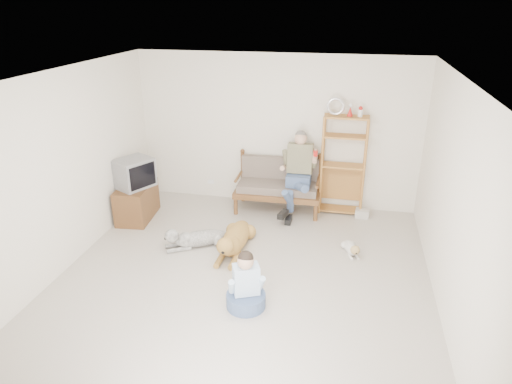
% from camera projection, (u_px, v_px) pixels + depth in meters
% --- Properties ---
extents(floor, '(5.50, 5.50, 0.00)m').
position_uv_depth(floor, '(241.00, 283.00, 6.12)').
color(floor, beige).
rests_on(floor, ground).
extents(ceiling, '(5.50, 5.50, 0.00)m').
position_uv_depth(ceiling, '(238.00, 79.00, 5.06)').
color(ceiling, silver).
rests_on(ceiling, ground).
extents(wall_back, '(5.00, 0.00, 5.00)m').
position_uv_depth(wall_back, '(277.00, 132.00, 8.07)').
color(wall_back, silver).
rests_on(wall_back, ground).
extents(wall_front, '(5.00, 0.00, 5.00)m').
position_uv_depth(wall_front, '(144.00, 343.00, 3.11)').
color(wall_front, silver).
rests_on(wall_front, ground).
extents(wall_left, '(0.00, 5.50, 5.50)m').
position_uv_depth(wall_left, '(57.00, 176.00, 6.06)').
color(wall_left, silver).
rests_on(wall_left, ground).
extents(wall_right, '(0.00, 5.50, 5.50)m').
position_uv_depth(wall_right, '(456.00, 208.00, 5.12)').
color(wall_right, silver).
rests_on(wall_right, ground).
extents(loveseat, '(1.51, 0.73, 0.95)m').
position_uv_depth(loveseat, '(278.00, 184.00, 8.10)').
color(loveseat, brown).
rests_on(loveseat, ground).
extents(man, '(0.56, 0.81, 1.31)m').
position_uv_depth(man, '(296.00, 180.00, 7.75)').
color(man, '#455580').
rests_on(man, loveseat).
extents(etagere, '(0.77, 0.34, 2.04)m').
position_uv_depth(etagere, '(343.00, 164.00, 7.84)').
color(etagere, '#B58539').
rests_on(etagere, ground).
extents(book_stack, '(0.25, 0.19, 0.15)m').
position_uv_depth(book_stack, '(362.00, 213.00, 7.93)').
color(book_stack, silver).
rests_on(book_stack, ground).
extents(tv_stand, '(0.58, 0.94, 0.60)m').
position_uv_depth(tv_stand, '(137.00, 202.00, 7.84)').
color(tv_stand, brown).
rests_on(tv_stand, ground).
extents(crt_tv, '(0.68, 0.73, 0.49)m').
position_uv_depth(crt_tv, '(134.00, 173.00, 7.59)').
color(crt_tv, gray).
rests_on(crt_tv, tv_stand).
extents(wall_outlet, '(0.12, 0.02, 0.08)m').
position_uv_depth(wall_outlet, '(211.00, 182.00, 8.70)').
color(wall_outlet, white).
rests_on(wall_outlet, ground).
extents(golden_retriever, '(0.38, 1.46, 0.44)m').
position_uv_depth(golden_retriever, '(234.00, 240.00, 6.84)').
color(golden_retriever, '#A97F3A').
rests_on(golden_retriever, ground).
extents(shaggy_dog, '(1.02, 0.70, 0.35)m').
position_uv_depth(shaggy_dog, '(195.00, 238.00, 6.97)').
color(shaggy_dog, silver).
rests_on(shaggy_dog, ground).
extents(terrier, '(0.28, 0.56, 0.22)m').
position_uv_depth(terrier, '(352.00, 249.00, 6.78)').
color(terrier, silver).
rests_on(terrier, ground).
extents(child, '(0.49, 0.49, 0.77)m').
position_uv_depth(child, '(246.00, 287.00, 5.56)').
color(child, '#455580').
rests_on(child, ground).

